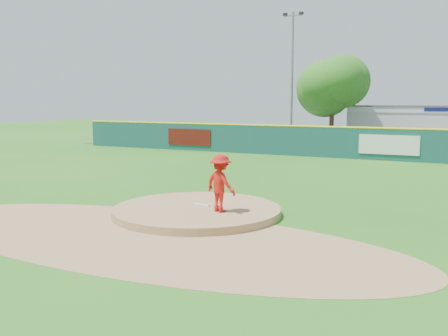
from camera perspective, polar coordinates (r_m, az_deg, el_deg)
The scene contains 13 objects.
ground at distance 16.46m, azimuth -3.12°, elevation -5.34°, with size 120.00×120.00×0.00m, color #286B19.
pitchers_mound at distance 16.46m, azimuth -3.12°, elevation -5.34°, with size 5.50×5.50×0.50m, color #9E774C.
pitching_rubber at distance 16.65m, azimuth -2.61°, elevation -4.22°, with size 0.60×0.15×0.04m, color white.
infield_dirt_arc at distance 14.01m, azimuth -9.24°, elevation -7.75°, with size 15.40×15.40×0.01m, color #9E774C.
parking_lot at distance 41.86m, azimuth 15.45°, elevation 2.40°, with size 44.00×16.00×0.02m, color #38383A.
pitcher at distance 15.57m, azimuth -0.39°, elevation -1.75°, with size 1.17×0.67×1.81m, color red.
van at distance 39.64m, azimuth 10.29°, elevation 3.39°, with size 2.53×5.48×1.52m, color white.
pool_building_grp at distance 46.01m, azimuth 24.11°, elevation 4.53°, with size 15.20×8.20×3.31m.
fence_banners at distance 34.02m, azimuth 6.37°, elevation 3.13°, with size 17.81×0.04×1.20m.
playground_slide at distance 44.80m, azimuth -7.43°, elevation 3.97°, with size 1.02×2.87×1.58m.
outfield_fence at distance 33.01m, azimuth 12.49°, elevation 3.01°, with size 40.00×0.14×2.07m.
deciduous_tree at distance 40.18m, azimuth 12.30°, elevation 8.78°, with size 5.60×5.60×7.36m.
light_pole_left at distance 43.30m, azimuth 7.79°, elevation 10.78°, with size 1.75×0.25×11.00m.
Camera 1 is at (7.93, -13.93, 3.73)m, focal length 40.00 mm.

